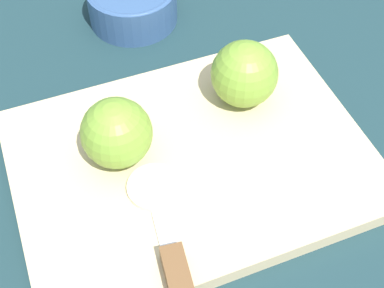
% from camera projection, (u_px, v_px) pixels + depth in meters
% --- Properties ---
extents(ground_plane, '(4.00, 4.00, 0.00)m').
position_uv_depth(ground_plane, '(192.00, 167.00, 0.60)').
color(ground_plane, '#193338').
extents(cutting_board, '(0.41, 0.31, 0.02)m').
position_uv_depth(cutting_board, '(192.00, 161.00, 0.59)').
color(cutting_board, '#D1B789').
rests_on(cutting_board, ground_plane).
extents(apple_half_left, '(0.08, 0.08, 0.08)m').
position_uv_depth(apple_half_left, '(244.00, 74.00, 0.60)').
color(apple_half_left, olive).
rests_on(apple_half_left, cutting_board).
extents(apple_half_right, '(0.08, 0.08, 0.08)m').
position_uv_depth(apple_half_right, '(117.00, 133.00, 0.55)').
color(apple_half_right, olive).
rests_on(apple_half_right, cutting_board).
extents(knife, '(0.05, 0.17, 0.02)m').
position_uv_depth(knife, '(178.00, 278.00, 0.48)').
color(knife, silver).
rests_on(knife, cutting_board).
extents(apple_slice, '(0.06, 0.06, 0.01)m').
position_uv_depth(apple_slice, '(154.00, 187.00, 0.55)').
color(apple_slice, beige).
rests_on(apple_slice, cutting_board).
extents(bowl, '(0.12, 0.12, 0.05)m').
position_uv_depth(bowl, '(132.00, 2.00, 0.74)').
color(bowl, '#33517F').
rests_on(bowl, ground_plane).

